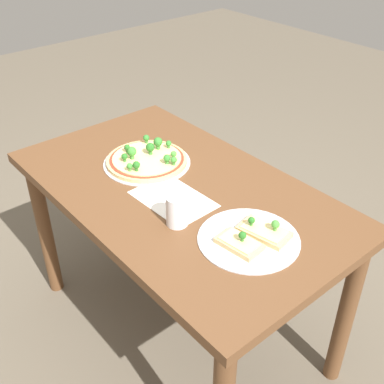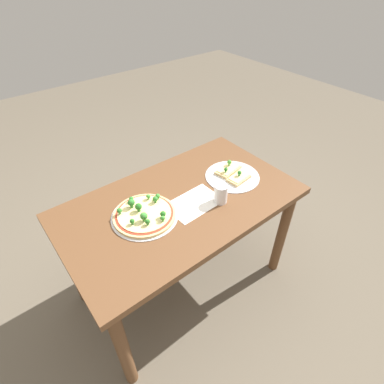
{
  "view_description": "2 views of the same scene",
  "coord_description": "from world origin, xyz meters",
  "px_view_note": "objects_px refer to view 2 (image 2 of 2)",
  "views": [
    {
      "loc": [
        -1.08,
        0.86,
        1.62
      ],
      "look_at": [
        -0.07,
        0.0,
        0.73
      ],
      "focal_mm": 45.0,
      "sensor_mm": 36.0,
      "label": 1
    },
    {
      "loc": [
        0.67,
        0.94,
        1.72
      ],
      "look_at": [
        -0.07,
        0.0,
        0.73
      ],
      "focal_mm": 28.0,
      "sensor_mm": 36.0,
      "label": 2
    }
  ],
  "objects_px": {
    "dining_table": "(181,215)",
    "drinking_cup": "(221,194)",
    "pizza_tray_whole": "(144,214)",
    "pizza_tray_slice": "(232,174)"
  },
  "relations": [
    {
      "from": "dining_table",
      "to": "pizza_tray_slice",
      "type": "height_order",
      "value": "pizza_tray_slice"
    },
    {
      "from": "pizza_tray_whole",
      "to": "pizza_tray_slice",
      "type": "distance_m",
      "value": 0.56
    },
    {
      "from": "pizza_tray_whole",
      "to": "pizza_tray_slice",
      "type": "relative_size",
      "value": 1.06
    },
    {
      "from": "dining_table",
      "to": "drinking_cup",
      "type": "bearing_deg",
      "value": 140.12
    },
    {
      "from": "pizza_tray_whole",
      "to": "drinking_cup",
      "type": "relative_size",
      "value": 3.2
    },
    {
      "from": "dining_table",
      "to": "pizza_tray_slice",
      "type": "distance_m",
      "value": 0.38
    },
    {
      "from": "dining_table",
      "to": "drinking_cup",
      "type": "xyz_separation_m",
      "value": [
        -0.16,
        0.13,
        0.15
      ]
    },
    {
      "from": "pizza_tray_slice",
      "to": "drinking_cup",
      "type": "xyz_separation_m",
      "value": [
        0.2,
        0.12,
        0.04
      ]
    },
    {
      "from": "pizza_tray_slice",
      "to": "drinking_cup",
      "type": "height_order",
      "value": "drinking_cup"
    },
    {
      "from": "drinking_cup",
      "to": "pizza_tray_whole",
      "type": "bearing_deg",
      "value": -21.98
    }
  ]
}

